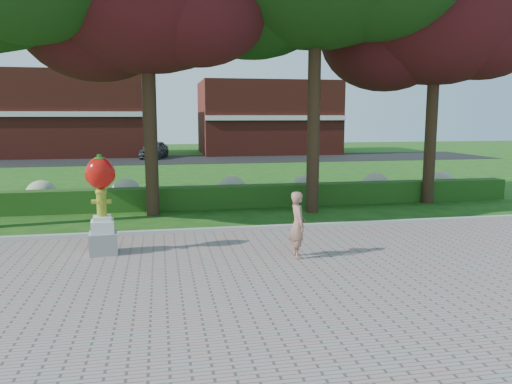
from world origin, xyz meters
The scene contains 12 objects.
ground centered at (0.00, 0.00, 0.00)m, with size 100.00×100.00×0.00m, color #174912.
walkway centered at (0.00, -4.00, 0.02)m, with size 40.00×14.00×0.04m, color gray.
curb centered at (0.00, 3.00, 0.07)m, with size 40.00×0.18×0.15m, color #ADADA5.
lawn_hedge centered at (0.00, 7.00, 0.40)m, with size 24.00×0.70×0.80m, color #1E3F12.
hydrangea_row centered at (0.57, 8.00, 0.55)m, with size 20.10×1.10×0.99m.
street centered at (0.00, 28.00, 0.01)m, with size 50.00×8.00×0.02m, color black.
building_left centered at (-10.00, 34.00, 3.50)m, with size 14.00×8.00×7.00m, color maroon.
building_right centered at (8.00, 34.00, 3.20)m, with size 12.00×8.00×6.40m, color maroon.
tree_far_right centered at (8.40, 6.58, 6.97)m, with size 7.88×6.72×10.21m.
hydrant_sculpture centered at (-3.12, 1.17, 1.32)m, with size 0.71×0.71×2.41m.
woman centered at (1.42, -0.03, 0.83)m, with size 0.57×0.38×1.57m, color #9F6D5B.
parked_car centered at (-2.17, 29.64, 0.71)m, with size 1.64×4.07×1.39m, color #44474C.
Camera 1 is at (-1.71, -11.08, 3.35)m, focal length 35.00 mm.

